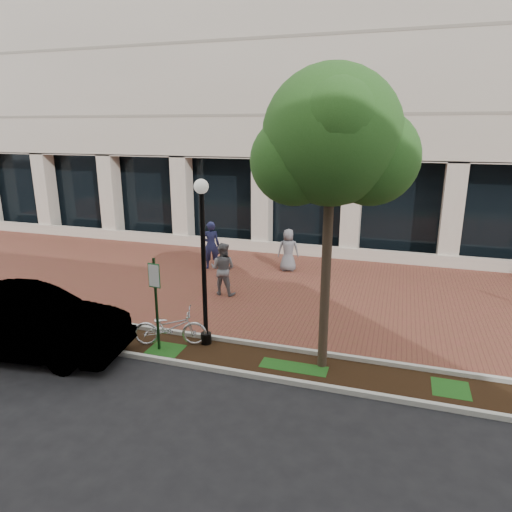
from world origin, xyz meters
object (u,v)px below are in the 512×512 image
(lamppost, at_px, (203,255))
(street_tree, at_px, (334,146))
(pedestrian_left, at_px, (211,245))
(locked_bicycle, at_px, (170,327))
(sedan_near_curb, at_px, (25,323))
(pedestrian_right, at_px, (288,250))
(parking_sign, at_px, (155,293))
(pedestrian_mid, at_px, (223,269))

(lamppost, bearing_deg, street_tree, -3.57)
(lamppost, relative_size, pedestrian_left, 2.23)
(locked_bicycle, height_order, sedan_near_curb, sedan_near_curb)
(locked_bicycle, height_order, pedestrian_right, pedestrian_right)
(lamppost, distance_m, locked_bicycle, 2.15)
(locked_bicycle, bearing_deg, pedestrian_left, -4.83)
(locked_bicycle, relative_size, sedan_near_curb, 0.37)
(parking_sign, relative_size, sedan_near_curb, 0.48)
(pedestrian_right, bearing_deg, lamppost, 72.56)
(lamppost, bearing_deg, pedestrian_right, 85.56)
(locked_bicycle, bearing_deg, pedestrian_right, -29.81)
(locked_bicycle, relative_size, pedestrian_left, 0.98)
(street_tree, bearing_deg, pedestrian_right, 110.42)
(locked_bicycle, xyz_separation_m, sedan_near_curb, (-3.18, -1.53, 0.34))
(street_tree, height_order, pedestrian_right, street_tree)
(parking_sign, xyz_separation_m, street_tree, (4.16, 0.49, 3.57))
(street_tree, relative_size, pedestrian_right, 4.00)
(pedestrian_left, height_order, pedestrian_right, pedestrian_left)
(pedestrian_mid, height_order, pedestrian_right, pedestrian_mid)
(locked_bicycle, distance_m, pedestrian_left, 6.76)
(pedestrian_right, height_order, sedan_near_curb, pedestrian_right)
(street_tree, distance_m, sedan_near_curb, 8.53)
(pedestrian_mid, xyz_separation_m, sedan_near_curb, (-3.09, -5.47, -0.07))
(pedestrian_left, distance_m, pedestrian_mid, 3.03)
(lamppost, bearing_deg, parking_sign, -145.90)
(street_tree, relative_size, pedestrian_left, 3.51)
(lamppost, distance_m, pedestrian_right, 7.04)
(street_tree, distance_m, pedestrian_left, 9.50)
(parking_sign, height_order, pedestrian_right, parking_sign)
(pedestrian_left, bearing_deg, pedestrian_right, 164.65)
(parking_sign, distance_m, sedan_near_curb, 3.32)
(pedestrian_mid, bearing_deg, pedestrian_right, -112.99)
(locked_bicycle, xyz_separation_m, pedestrian_right, (1.39, 7.16, 0.35))
(locked_bicycle, bearing_deg, pedestrian_mid, -17.62)
(lamppost, distance_m, sedan_near_curb, 4.73)
(parking_sign, height_order, pedestrian_mid, parking_sign)
(street_tree, xyz_separation_m, pedestrian_right, (-2.62, 7.03, -4.28))
(pedestrian_right, bearing_deg, sedan_near_curb, 49.29)
(sedan_near_curb, bearing_deg, locked_bicycle, -72.08)
(pedestrian_left, bearing_deg, pedestrian_mid, 93.73)
(lamppost, xyz_separation_m, street_tree, (3.15, -0.20, 2.69))
(pedestrian_left, xyz_separation_m, pedestrian_right, (3.02, 0.62, -0.12))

